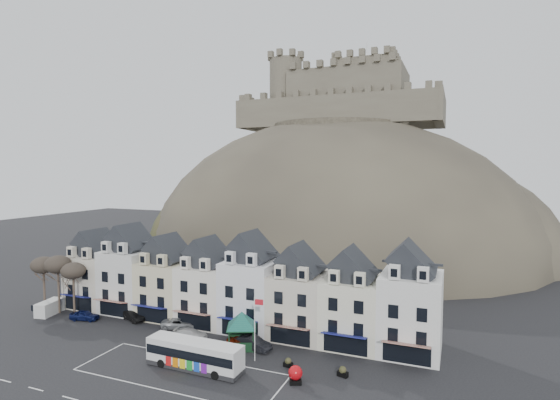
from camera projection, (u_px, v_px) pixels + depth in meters
The scene contains 21 objects.
ground at pixel (158, 374), 45.46m from camera, with size 300.00×300.00×0.00m, color black.
coach_bay_markings at pixel (181, 373), 45.86m from camera, with size 22.00×7.50×0.01m, color silver.
townhouse_terrace at pixel (232, 286), 59.78m from camera, with size 54.40×9.35×11.80m.
castle_hill at pixel (338, 255), 108.65m from camera, with size 100.00×76.00×68.00m.
castle at pixel (344, 96), 112.56m from camera, with size 50.20×22.20×22.00m.
tree_left_far at pixel (43, 265), 65.62m from camera, with size 3.61×3.61×8.24m.
tree_left_mid at pixel (58, 265), 64.46m from camera, with size 3.78×3.78×8.64m.
tree_left_near at pixel (73, 271), 63.38m from camera, with size 3.43×3.43×7.84m.
bus at pixel (195, 353), 46.57m from camera, with size 10.96×2.76×3.08m.
bus_shelter at pixel (242, 320), 52.06m from camera, with size 6.30×6.30×4.39m.
red_buoy at pixel (295, 374), 43.55m from camera, with size 1.57×1.57×1.77m.
flagpole at pixel (255, 325), 48.37m from camera, with size 1.04×0.21×7.26m.
white_van at pixel (50, 308), 64.31m from camera, with size 2.72×4.61×1.97m.
planter_west at pixel (288, 363), 47.14m from camera, with size 1.06×0.70×1.01m.
planter_east at pixel (343, 372), 44.92m from camera, with size 1.20×0.83×1.09m.
car_navy at pixel (85, 315), 61.73m from camera, with size 1.64×4.07×1.39m, color #0D1543.
car_black at pixel (133, 316), 61.60m from camera, with size 1.49×4.27×1.41m, color black.
car_silver at pixel (180, 323), 58.65m from camera, with size 2.24×4.77×1.35m, color gray.
car_white at pixel (191, 334), 55.03m from camera, with size 1.72×4.23×1.23m, color silver.
car_maroon at pixel (241, 342), 52.38m from camera, with size 1.43×3.57×1.21m, color #5F1305.
car_charcoal at pixel (253, 343), 51.73m from camera, with size 1.62×4.65×1.53m, color black.
Camera 1 is at (28.51, -35.96, 21.33)m, focal length 28.00 mm.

